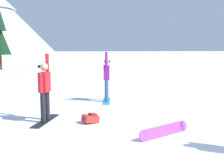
# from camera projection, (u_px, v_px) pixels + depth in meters

# --- Properties ---
(snowboarder_midground) EXTENTS (1.02, 1.53, 2.05)m
(snowboarder_midground) POSITION_uv_depth(u_px,v_px,m) (45.00, 90.00, 7.96)
(snowboarder_midground) COLOR black
(snowboarder_midground) RESTS_ON ground_plane
(snowboarder_background) EXTENTS (0.80, 1.54, 2.08)m
(snowboarder_background) POSITION_uv_depth(u_px,v_px,m) (107.00, 78.00, 11.09)
(snowboarder_background) COLOR #1E8CD8
(snowboarder_background) RESTS_ON ground_plane
(loose_snowboard_near_left) EXTENTS (1.66, 0.57, 0.27)m
(loose_snowboard_near_left) POSITION_uv_depth(u_px,v_px,m) (164.00, 130.00, 6.70)
(loose_snowboard_near_left) COLOR #993FD8
(loose_snowboard_near_left) RESTS_ON ground_plane
(backpack_red) EXTENTS (0.55, 0.41, 0.29)m
(backpack_red) POSITION_uv_depth(u_px,v_px,m) (91.00, 118.00, 7.86)
(backpack_red) COLOR red
(backpack_red) RESTS_ON ground_plane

